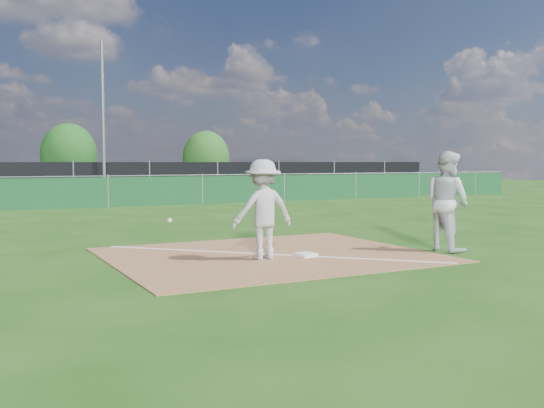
{
  "coord_description": "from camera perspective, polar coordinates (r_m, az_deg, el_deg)",
  "views": [
    {
      "loc": [
        -5.34,
        -9.36,
        1.82
      ],
      "look_at": [
        0.07,
        1.0,
        1.0
      ],
      "focal_mm": 40.0,
      "sensor_mm": 36.0,
      "label": 1
    }
  ],
  "objects": [
    {
      "name": "tree_mid",
      "position": [
        43.85,
        -18.58,
        4.42
      ],
      "size": [
        3.76,
        3.76,
        4.46
      ],
      "color": "#382316",
      "rests_on": "ground"
    },
    {
      "name": "foul_line",
      "position": [
        11.79,
        -0.29,
        -4.74
      ],
      "size": [
        5.01,
        5.01,
        0.01
      ],
      "primitive_type": "cube",
      "rotation": [
        0.0,
        0.0,
        0.79
      ],
      "color": "white",
      "rests_on": "infield_dirt"
    },
    {
      "name": "black_fence",
      "position": [
        32.81,
        -18.18,
        2.2
      ],
      "size": [
        46.0,
        0.04,
        1.8
      ],
      "primitive_type": "cube",
      "color": "black",
      "rests_on": "ground"
    },
    {
      "name": "first_base",
      "position": [
        11.53,
        3.18,
        -4.79
      ],
      "size": [
        0.39,
        0.39,
        0.07
      ],
      "primitive_type": "cube",
      "rotation": [
        0.0,
        0.0,
        0.16
      ],
      "color": "white",
      "rests_on": "infield_dirt"
    },
    {
      "name": "car_right",
      "position": [
        38.21,
        -14.07,
        2.24
      ],
      "size": [
        5.13,
        2.64,
        1.42
      ],
      "primitive_type": "imported",
      "rotation": [
        0.0,
        0.0,
        1.71
      ],
      "color": "black",
      "rests_on": "parking_lot"
    },
    {
      "name": "parking_lot",
      "position": [
        37.79,
        -19.39,
        1.02
      ],
      "size": [
        46.0,
        9.0,
        0.01
      ],
      "primitive_type": "cube",
      "color": "black",
      "rests_on": "ground"
    },
    {
      "name": "infield_dirt",
      "position": [
        11.8,
        -0.29,
        -4.81
      ],
      "size": [
        6.0,
        5.0,
        0.02
      ],
      "primitive_type": "cube",
      "color": "brown",
      "rests_on": "ground"
    },
    {
      "name": "car_mid",
      "position": [
        37.4,
        -23.49,
        2.1
      ],
      "size": [
        4.95,
        2.32,
        1.57
      ],
      "primitive_type": "imported",
      "rotation": [
        0.0,
        0.0,
        1.71
      ],
      "color": "black",
      "rests_on": "parking_lot"
    },
    {
      "name": "play_at_first",
      "position": [
        11.14,
        -0.87,
        -0.52
      ],
      "size": [
        2.38,
        0.69,
        1.84
      ],
      "color": "silver",
      "rests_on": "infield_dirt"
    },
    {
      "name": "ground",
      "position": [
        20.17,
        -12.08,
        -1.26
      ],
      "size": [
        90.0,
        90.0,
        0.0
      ],
      "primitive_type": "plane",
      "color": "#1C460F",
      "rests_on": "ground"
    },
    {
      "name": "tree_right",
      "position": [
        45.34,
        -6.22,
        4.36
      ],
      "size": [
        3.47,
        3.47,
        4.12
      ],
      "color": "#382316",
      "rests_on": "ground"
    },
    {
      "name": "runner",
      "position": [
        12.81,
        16.14,
        0.25
      ],
      "size": [
        0.81,
        1.02,
        2.03
      ],
      "primitive_type": "imported",
      "rotation": [
        0.0,
        0.0,
        1.61
      ],
      "color": "silver",
      "rests_on": "ground"
    },
    {
      "name": "light_pole",
      "position": [
        32.86,
        -15.61,
        7.66
      ],
      "size": [
        0.16,
        0.16,
        8.0
      ],
      "primitive_type": "cylinder",
      "color": "slate",
      "rests_on": "ground"
    },
    {
      "name": "green_fence",
      "position": [
        24.97,
        -15.17,
        1.07
      ],
      "size": [
        44.0,
        0.05,
        1.2
      ],
      "primitive_type": "cube",
      "color": "#113E1E",
      "rests_on": "ground"
    }
  ]
}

